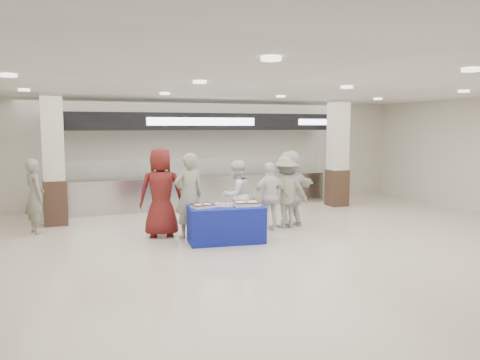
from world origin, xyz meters
name	(u,v)px	position (x,y,z in m)	size (l,w,h in m)	color
ground	(276,252)	(0.00, 0.00, 0.00)	(14.00, 14.00, 0.00)	beige
serving_line	(200,169)	(0.00, 5.40, 1.16)	(8.70, 0.85, 2.80)	#B6B9BD
column_left	(54,163)	(-4.00, 4.20, 1.53)	(0.55, 0.55, 3.20)	#352218
column_right	(338,156)	(4.00, 4.20, 1.53)	(0.55, 0.55, 3.20)	#352218
display_table	(226,224)	(-0.66, 1.07, 0.38)	(1.55, 0.78, 0.75)	#162398
sheet_cake_left	(203,205)	(-1.14, 1.12, 0.79)	(0.46, 0.38, 0.09)	white
sheet_cake_right	(246,203)	(-0.22, 1.02, 0.80)	(0.58, 0.48, 0.11)	white
cupcake_tray	(224,205)	(-0.69, 1.12, 0.78)	(0.51, 0.47, 0.07)	silver
civilian_maroon	(161,192)	(-1.81, 2.05, 0.98)	(0.96, 0.62, 1.96)	maroon
soldier_a	(189,196)	(-1.28, 1.71, 0.92)	(0.67, 0.44, 1.84)	gray
chef_tall	(236,195)	(-0.05, 2.11, 0.81)	(0.79, 0.62, 1.63)	white
chef_short	(270,197)	(0.65, 1.73, 0.80)	(0.94, 0.39, 1.60)	white
soldier_b	(286,192)	(1.17, 1.95, 0.86)	(1.11, 0.64, 1.72)	gray
civilian_white	(290,189)	(1.29, 2.00, 0.92)	(1.71, 0.54, 1.85)	silver
soldier_bg	(35,196)	(-4.42, 3.36, 0.85)	(0.62, 0.41, 1.70)	gray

